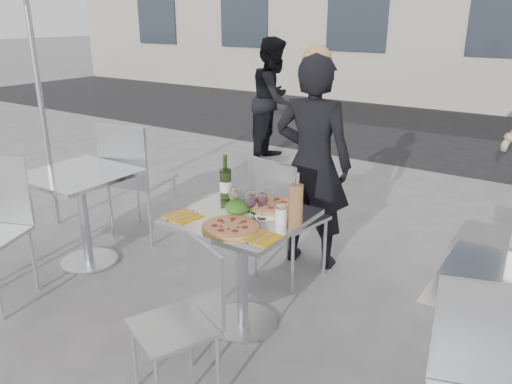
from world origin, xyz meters
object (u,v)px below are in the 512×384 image
Objects in this scene: carafe at (296,202)px; wineglass_red_b at (262,200)px; wineglass_red_a at (251,202)px; napkin_left at (183,216)px; salad_plate at (238,209)px; pizza_near at (230,227)px; wine_bottle at (226,183)px; side_table_left at (82,199)px; main_table at (242,248)px; chair_far at (282,210)px; side_chair_lfar at (133,172)px; napkin_right at (261,237)px; wineglass_white_b at (250,197)px; wineglass_white_a at (234,194)px; woman_diner at (313,164)px; chair_near at (188,309)px; pedestrian_a at (274,100)px; pizza_far at (271,206)px; sugar_shaker at (281,214)px.

carafe is 0.20m from wineglass_red_b.
wineglass_red_a is 0.07m from wineglass_red_b.
salad_plate is at bearing 50.01° from napkin_left.
wine_bottle is at bearing 130.41° from pizza_near.
side_table_left is 1.27m from napkin_left.
main_table is 0.34m from wineglass_red_b.
wine_bottle is at bearing 84.30° from chair_far.
napkin_right is at bearing 145.82° from side_chair_lfar.
wineglass_red_a is at bearing -19.57° from main_table.
wineglass_white_b is at bearing 52.30° from main_table.
wineglass_white_a is 0.33m from napkin_left.
main_table is at bearing 146.26° from napkin_right.
chair_near is at bearing 87.62° from woman_diner.
salad_plate reaches higher than napkin_left.
woman_diner is at bearing 78.80° from wine_bottle.
chair_far is 0.74m from wineglass_red_a.
napkin_right is (-0.04, -0.29, -0.11)m from carafe.
chair_far is at bearing 87.50° from napkin_left.
side_table_left is 3.46m from pedestrian_a.
wineglass_red_a is at bearing 82.41° from pizza_near.
pedestrian_a is (-1.86, 2.42, -0.01)m from woman_diner.
wineglass_red_a is 0.41m from napkin_left.
chair_near is 0.50× the size of woman_diner.
chair_far is 3.18× the size of wine_bottle.
napkin_right is at bearing -42.62° from wineglass_red_a.
carafe reaches higher than pizza_far.
woman_diner reaches higher than wineglass_red_b.
wineglass_red_a reaches higher than napkin_right.
wine_bottle is 1.47× the size of napkin_right.
pizza_near is 2.00× the size of wineglass_red_a.
salad_plate is 0.11m from wineglass_white_b.
woman_diner reaches higher than chair_near.
wineglass_red_a is (1.59, -0.03, 0.32)m from side_table_left.
pizza_near is (1.99, -3.62, -0.04)m from pedestrian_a.
carafe is (0.54, -0.06, 0.00)m from wine_bottle.
salad_plate is 0.76× the size of carafe.
woman_diner is at bearing -174.05° from side_chair_lfar.
wineglass_white_a is 0.79× the size of napkin_right.
chair_far is at bearing 73.75° from wine_bottle.
pedestrian_a is at bearing 121.90° from pizza_far.
chair_far is at bearing 120.63° from sugar_shaker.
side_table_left is at bearing 80.81° from side_chair_lfar.
wineglass_white_a reaches higher than napkin_right.
wineglass_white_a is at bearing 59.27° from napkin_left.
pizza_far is 0.24m from wineglass_red_a.
napkin_left reaches higher than main_table.
wineglass_red_b is (0.19, -0.97, 0.05)m from woman_diner.
side_table_left is at bearing -178.38° from wineglass_white_b.
wineglass_red_a is at bearing 89.64° from woman_diner.
woman_diner reaches higher than pizza_far.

